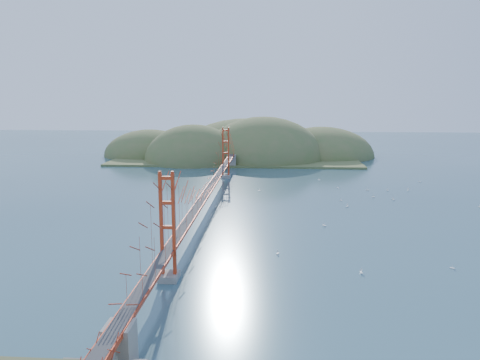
# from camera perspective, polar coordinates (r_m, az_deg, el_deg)

# --- Properties ---
(ground) EXTENTS (320.00, 320.00, 0.00)m
(ground) POSITION_cam_1_polar(r_m,az_deg,el_deg) (79.34, -3.91, -3.64)
(ground) COLOR #315362
(ground) RESTS_ON ground
(bridge) EXTENTS (2.20, 94.40, 12.00)m
(bridge) POSITION_cam_1_polar(r_m,az_deg,el_deg) (78.08, -3.96, 1.38)
(bridge) COLOR gray
(bridge) RESTS_ON ground
(far_headlands) EXTENTS (84.00, 58.00, 25.00)m
(far_headlands) POSITION_cam_1_polar(r_m,az_deg,el_deg) (146.20, 0.65, 2.99)
(far_headlands) COLOR brown
(far_headlands) RESTS_ON ground
(sailboat_7) EXTENTS (0.62, 0.62, 0.70)m
(sailboat_7) POSITION_cam_1_polar(r_m,az_deg,el_deg) (97.87, 15.24, -1.15)
(sailboat_7) COLOR white
(sailboat_7) RESTS_ON ground
(sailboat_5) EXTENTS (0.50, 0.52, 0.59)m
(sailboat_5) POSITION_cam_1_polar(r_m,az_deg,el_deg) (90.88, 27.17, -2.88)
(sailboat_5) COLOR white
(sailboat_5) RESTS_ON ground
(sailboat_6) EXTENTS (0.69, 0.69, 0.72)m
(sailboat_6) POSITION_cam_1_polar(r_m,az_deg,el_deg) (70.91, 10.21, -5.40)
(sailboat_6) COLOR white
(sailboat_6) RESTS_ON ground
(sailboat_2) EXTENTS (0.58, 0.58, 0.61)m
(sailboat_2) POSITION_cam_1_polar(r_m,az_deg,el_deg) (58.73, 24.46, -9.67)
(sailboat_2) COLOR white
(sailboat_2) RESTS_ON ground
(sailboat_3) EXTENTS (0.56, 0.53, 0.64)m
(sailboat_3) POSITION_cam_1_polar(r_m,az_deg,el_deg) (94.18, 2.36, -1.24)
(sailboat_3) COLOR white
(sailboat_3) RESTS_ON ground
(sailboat_0) EXTENTS (0.55, 0.56, 0.63)m
(sailboat_0) POSITION_cam_1_polar(r_m,az_deg,el_deg) (58.32, 4.62, -8.84)
(sailboat_0) COLOR white
(sailboat_0) RESTS_ON ground
(sailboat_4) EXTENTS (0.59, 0.59, 0.62)m
(sailboat_4) POSITION_cam_1_polar(r_m,az_deg,el_deg) (98.63, 17.55, -1.19)
(sailboat_4) COLOR white
(sailboat_4) RESTS_ON ground
(sailboat_16) EXTENTS (0.57, 0.57, 0.60)m
(sailboat_16) POSITION_cam_1_polar(r_m,az_deg,el_deg) (98.70, 11.85, -0.91)
(sailboat_16) COLOR white
(sailboat_16) RESTS_ON ground
(sailboat_12) EXTENTS (0.51, 0.43, 0.59)m
(sailboat_12) POSITION_cam_1_polar(r_m,az_deg,el_deg) (107.00, 9.61, 0.06)
(sailboat_12) COLOR white
(sailboat_12) RESTS_ON ground
(sailboat_17) EXTENTS (0.64, 0.62, 0.72)m
(sailboat_17) POSITION_cam_1_polar(r_m,az_deg,el_deg) (110.49, 21.05, -0.17)
(sailboat_17) COLOR white
(sailboat_17) RESTS_ON ground
(sailboat_1) EXTENTS (0.67, 0.67, 0.71)m
(sailboat_1) POSITION_cam_1_polar(r_m,az_deg,el_deg) (90.86, 18.17, -2.21)
(sailboat_1) COLOR white
(sailboat_1) RESTS_ON ground
(sailboat_14) EXTENTS (0.64, 0.64, 0.67)m
(sailboat_14) POSITION_cam_1_polar(r_m,az_deg,el_deg) (83.28, 12.94, -3.10)
(sailboat_14) COLOR white
(sailboat_14) RESTS_ON ground
(sailboat_10) EXTENTS (0.49, 0.61, 0.72)m
(sailboat_10) POSITION_cam_1_polar(r_m,az_deg,el_deg) (54.03, 14.55, -10.78)
(sailboat_10) COLOR white
(sailboat_10) RESTS_ON ground
(sailboat_9) EXTENTS (0.52, 0.62, 0.73)m
(sailboat_9) POSITION_cam_1_polar(r_m,az_deg,el_deg) (100.26, 19.80, -1.13)
(sailboat_9) COLOR white
(sailboat_9) RESTS_ON ground
(sailboat_8) EXTENTS (0.61, 0.59, 0.69)m
(sailboat_8) POSITION_cam_1_polar(r_m,az_deg,el_deg) (91.92, 15.94, -1.94)
(sailboat_8) COLOR white
(sailboat_8) RESTS_ON ground
(sailboat_extra_0) EXTENTS (0.56, 0.54, 0.63)m
(sailboat_extra_0) POSITION_cam_1_polar(r_m,az_deg,el_deg) (87.46, 12.21, -2.41)
(sailboat_extra_0) COLOR white
(sailboat_extra_0) RESTS_ON ground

